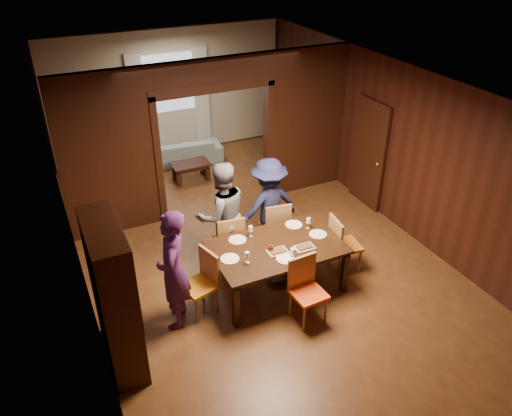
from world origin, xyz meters
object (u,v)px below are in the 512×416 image
sofa (181,151)px  dining_table (276,266)px  chair_far_r (274,225)px  chair_left (199,284)px  person_grey (222,215)px  person_navy (269,205)px  chair_near (309,292)px  person_purple (173,270)px  chair_right (346,244)px  coffee_table (191,172)px  hutch (114,297)px  chair_far_l (228,239)px

sofa → dining_table: dining_table is taller
chair_far_r → chair_left: bearing=36.7°
sofa → person_grey: bearing=87.7°
person_navy → chair_near: 1.89m
chair_left → chair_far_r: size_ratio=1.00×
dining_table → person_purple: bearing=-177.2°
dining_table → chair_right: bearing=-3.4°
sofa → coffee_table: bearing=90.3°
chair_right → hutch: 3.69m
chair_far_r → chair_far_l: bearing=12.2°
chair_far_l → chair_far_r: 0.86m
coffee_table → chair_far_r: chair_far_r is taller
sofa → coffee_table: sofa is taller
dining_table → chair_left: 1.25m
person_navy → coffee_table: 3.06m
person_purple → person_grey: size_ratio=0.99×
person_grey → person_purple: bearing=40.8°
dining_table → chair_near: chair_near is taller
chair_far_l → chair_far_r: (0.86, 0.07, 0.00)m
chair_left → chair_far_l: 1.18m
chair_left → chair_near: size_ratio=1.00×
chair_near → hutch: 2.60m
person_grey → sofa: bearing=-99.9°
coffee_table → person_navy: bearing=-82.8°
person_grey → coffee_table: 3.16m
chair_far_r → chair_near: same height
chair_far_r → hutch: 3.19m
person_grey → chair_right: 2.01m
chair_far_l → hutch: (-2.00, -1.26, 0.52)m
person_purple → sofa: size_ratio=0.97×
sofa → dining_table: bearing=94.9°
person_purple → sofa: 5.32m
dining_table → hutch: 2.55m
chair_far_r → chair_near: 1.77m
dining_table → coffee_table: (-0.01, 3.98, -0.18)m
person_grey → chair_far_r: size_ratio=1.86×
dining_table → chair_left: bearing=-179.0°
chair_near → person_purple: bearing=152.5°
person_purple → sofa: person_purple is taller
sofa → hutch: bearing=70.6°
person_grey → hutch: bearing=33.1°
person_grey → hutch: hutch is taller
person_navy → hutch: (-2.80, -1.42, 0.17)m
person_purple → coffee_table: bearing=-179.4°
chair_left → person_navy: bearing=106.6°
person_navy → chair_near: person_navy is taller
chair_far_l → chair_near: bearing=113.8°
person_purple → chair_right: size_ratio=1.83×
sofa → chair_left: size_ratio=1.90×
person_purple → chair_left: 0.54m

